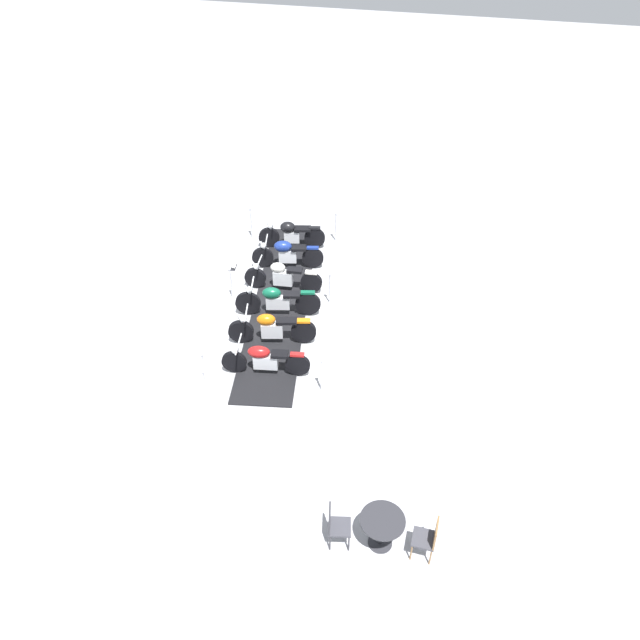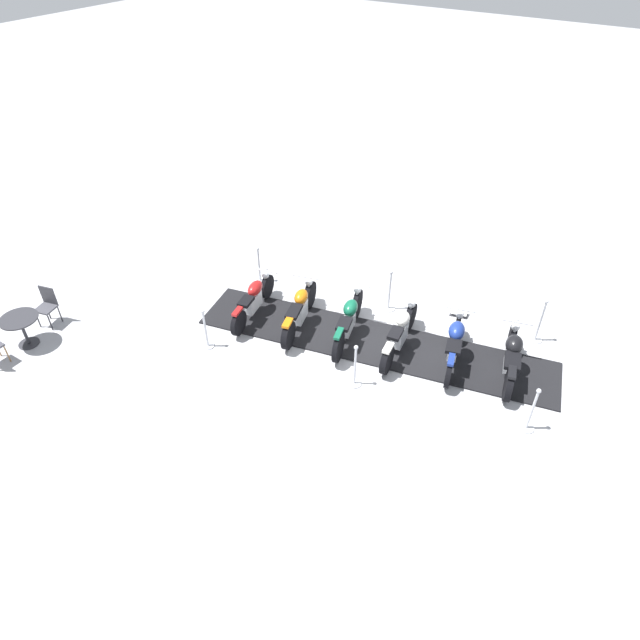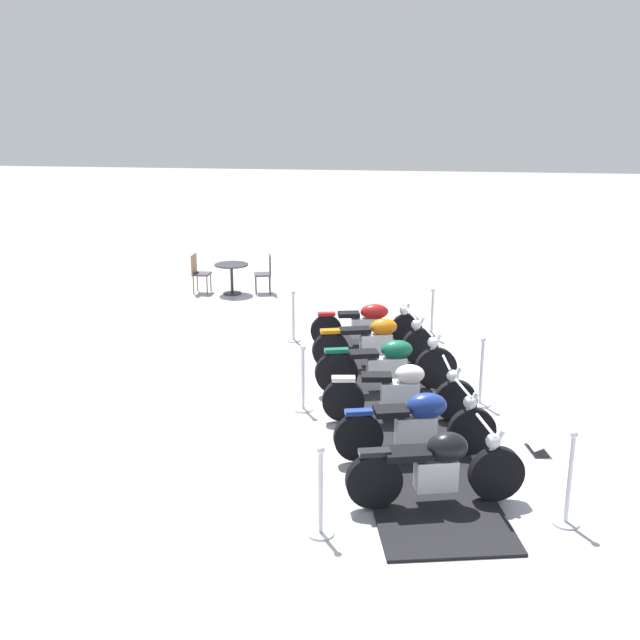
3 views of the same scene
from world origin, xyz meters
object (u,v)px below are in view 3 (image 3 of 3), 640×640
Objects in this scene: cafe_chair_near_table at (266,271)px; motorcycle_navy at (419,423)px; stanchion_left_mid at (303,388)px; stanchion_right_rear at (432,320)px; cafe_table at (232,271)px; motorcycle_maroon at (369,323)px; stanchion_left_front at (321,504)px; stanchion_right_mid at (481,384)px; info_placard at (537,447)px; motorcycle_black at (439,466)px; motorcycle_copper at (377,342)px; stanchion_right_front at (568,492)px; stanchion_left_rear at (293,323)px; motorcycle_cream at (402,393)px; motorcycle_forest at (389,363)px; cafe_chair_across_table at (199,271)px.

motorcycle_navy is at bearing 100.54° from cafe_chair_near_table.
stanchion_left_mid reaches higher than stanchion_right_rear.
cafe_table is 0.87× the size of cafe_chair_near_table.
stanchion_left_front reaches higher than motorcycle_maroon.
stanchion_right_mid is 1.72m from info_placard.
motorcycle_black reaches higher than motorcycle_navy.
info_placard is (2.37, -3.00, -0.42)m from motorcycle_copper.
stanchion_right_mid is 0.97× the size of stanchion_right_front.
stanchion_right_rear is 1.00× the size of stanchion_left_rear.
cafe_chair_near_table is at bearing -158.18° from info_placard.
stanchion_left_front is 1.04× the size of stanchion_left_rear.
motorcycle_cream reaches higher than info_placard.
info_placard is at bearing -70.04° from motorcycle_maroon.
stanchion_right_mid is (1.93, -2.59, -0.14)m from motorcycle_maroon.
cafe_table is (-5.55, 6.23, 0.22)m from stanchion_right_mid.
motorcycle_forest is 4.25m from stanchion_right_front.
info_placard is (2.60, -4.15, -0.42)m from motorcycle_maroon.
stanchion_right_rear is 5.61m from cafe_table.
motorcycle_forest reaches higher than stanchion_right_rear.
stanchion_left_rear is (-1.73, 1.33, -0.12)m from motorcycle_copper.
cafe_table is (-6.29, 9.59, 0.17)m from stanchion_right_front.
info_placard is at bearing -74.12° from stanchion_right_rear.
motorcycle_copper is 4.90× the size of info_placard.
motorcycle_black is at bearing 31.70° from stanchion_left_front.
stanchion_left_mid is 4.41m from stanchion_right_front.
stanchion_right_rear is (-0.04, 6.53, -0.15)m from motorcycle_black.
motorcycle_black is 0.98× the size of motorcycle_maroon.
info_placard is at bearing 110.32° from cafe_chair_near_table.
stanchion_right_front is 1.39× the size of cafe_table.
stanchion_left_front is at bearing -108.72° from motorcycle_copper.
motorcycle_maroon is at bearing 89.76° from stanchion_left_front.
stanchion_right_rear is at bearing 80.49° from stanchion_left_front.
stanchion_left_rear is 4.54m from cafe_chair_across_table.
motorcycle_cream is at bearing -54.47° from cafe_chair_across_table.
motorcycle_maroon is 1.91× the size of stanchion_right_mid.
cafe_table is (-4.36, 7.09, 0.09)m from motorcycle_cream.
stanchion_right_front is (3.43, -2.77, 0.04)m from stanchion_left_mid.
motorcycle_cream is at bearing -90.01° from motorcycle_maroon.
stanchion_right_front is at bearing -54.18° from motorcycle_navy.
motorcycle_black is 3.54m from motorcycle_forest.
motorcycle_maroon is at bearing -6.75° from stanchion_left_rear.
stanchion_right_mid is (0.74, -3.36, -0.02)m from stanchion_right_rear.
motorcycle_forest reaches higher than cafe_chair_across_table.
info_placard is (0.66, -1.56, -0.28)m from stanchion_right_mid.
info_placard is at bearing 0.77° from motorcycle_navy.
cafe_table is 0.85× the size of cafe_chair_across_table.
stanchion_right_rear is 1.06× the size of cafe_chair_across_table.
motorcycle_maroon is (-1.00, 4.61, -0.05)m from motorcycle_navy.
cafe_chair_near_table is at bearing 13.84° from cafe_table.
stanchion_left_rear is 0.92× the size of stanchion_right_mid.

